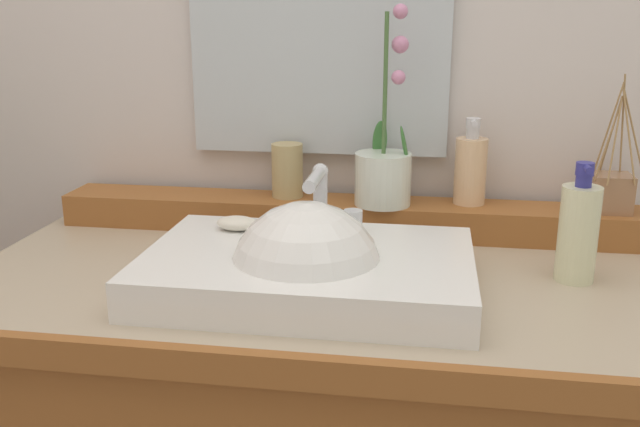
% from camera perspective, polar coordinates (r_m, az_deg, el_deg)
% --- Properties ---
extents(wall_back, '(2.93, 0.20, 2.50)m').
position_cam_1_polar(wall_back, '(1.48, 2.98, 16.75)').
color(wall_back, beige).
rests_on(wall_back, ground).
extents(back_ledge, '(1.11, 0.11, 0.06)m').
position_cam_1_polar(back_ledge, '(1.36, 1.95, -0.18)').
color(back_ledge, '#955728').
rests_on(back_ledge, vanity_cabinet).
extents(sink_basin, '(0.50, 0.34, 0.27)m').
position_cam_1_polar(sink_basin, '(1.07, -1.04, -4.95)').
color(sink_basin, white).
rests_on(sink_basin, vanity_cabinet).
extents(soap_bar, '(0.07, 0.04, 0.02)m').
position_cam_1_polar(soap_bar, '(1.18, -6.76, -0.79)').
color(soap_bar, silver).
rests_on(soap_bar, sink_basin).
extents(potted_plant, '(0.11, 0.11, 0.37)m').
position_cam_1_polar(potted_plant, '(1.32, 5.23, 3.65)').
color(potted_plant, silver).
rests_on(potted_plant, back_ledge).
extents(soap_dispenser, '(0.06, 0.06, 0.16)m').
position_cam_1_polar(soap_dispenser, '(1.35, 12.16, 3.59)').
color(soap_dispenser, '#E2B789').
rests_on(soap_dispenser, back_ledge).
extents(tumbler_cup, '(0.06, 0.06, 0.11)m').
position_cam_1_polar(tumbler_cup, '(1.37, -2.68, 3.53)').
color(tumbler_cup, tan).
rests_on(tumbler_cup, back_ledge).
extents(reed_diffuser, '(0.09, 0.09, 0.25)m').
position_cam_1_polar(reed_diffuser, '(1.38, 22.62, 1.72)').
color(reed_diffuser, '#956A49').
rests_on(reed_diffuser, back_ledge).
extents(lotion_bottle, '(0.06, 0.06, 0.19)m').
position_cam_1_polar(lotion_bottle, '(1.17, 20.28, -1.36)').
color(lotion_bottle, beige).
rests_on(lotion_bottle, vanity_cabinet).
extents(mirror, '(0.50, 0.02, 0.56)m').
position_cam_1_polar(mirror, '(1.38, -0.12, 16.50)').
color(mirror, silver).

